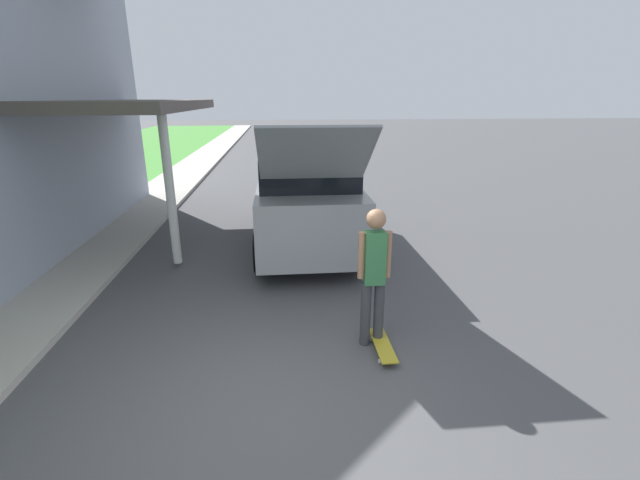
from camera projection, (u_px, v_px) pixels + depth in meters
name	position (u px, v px, depth m)	size (l,w,h in m)	color
ground_plane	(261.00, 408.00, 4.39)	(120.00, 120.00, 0.00)	#49494C
sidewalk	(111.00, 236.00, 9.72)	(1.80, 80.00, 0.10)	#ADA89E
suv_parked	(305.00, 192.00, 9.12)	(2.07, 5.86, 2.70)	gray
car_down_street	(305.00, 148.00, 21.24)	(1.98, 4.30, 1.40)	silver
skateboarder	(374.00, 271.00, 5.24)	(0.41, 0.24, 1.80)	#38383D
skateboard	(383.00, 345.00, 5.36)	(0.22, 0.80, 0.10)	#A89323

